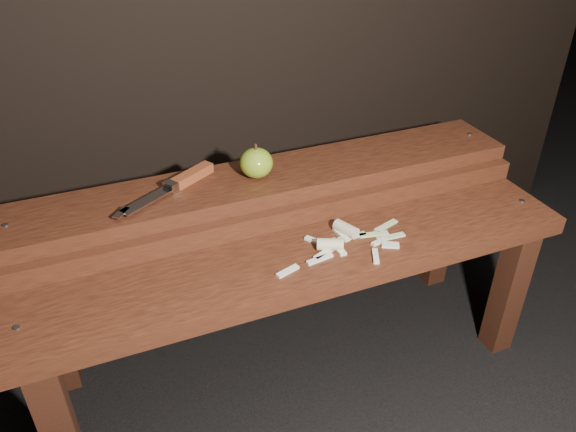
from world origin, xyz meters
name	(u,v)px	position (x,y,z in m)	size (l,w,h in m)	color
ground	(297,375)	(0.00, 0.00, 0.00)	(60.00, 60.00, 0.00)	black
bench_front_tier	(310,283)	(0.00, -0.06, 0.35)	(1.20, 0.20, 0.42)	#34170D
bench_rear_tier	(271,206)	(0.00, 0.17, 0.41)	(1.20, 0.21, 0.50)	#34170D
apple	(256,163)	(-0.03, 0.17, 0.53)	(0.08, 0.08, 0.08)	olive
knife	(181,182)	(-0.20, 0.19, 0.51)	(0.24, 0.16, 0.02)	brown
apple_scraps	(343,240)	(0.09, -0.04, 0.43)	(0.32, 0.15, 0.03)	beige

